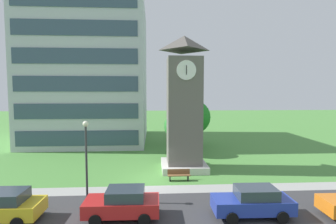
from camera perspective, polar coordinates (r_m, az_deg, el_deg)
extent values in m
plane|color=#4C893D|center=(21.65, -3.10, -14.65)|extent=(160.00, 160.00, 0.00)
cube|color=#38383A|center=(15.83, -2.95, -22.05)|extent=(120.00, 7.20, 0.01)
cube|color=#9E9E99|center=(19.87, -3.07, -16.41)|extent=(120.00, 1.60, 0.01)
cube|color=#B7BCC6|center=(40.36, -16.16, 7.79)|extent=(15.54, 15.85, 19.20)
cube|color=#384C60|center=(32.99, -18.93, -5.40)|extent=(14.30, 0.10, 1.80)
cube|color=#384C60|center=(32.62, -19.07, 0.15)|extent=(14.30, 0.10, 1.80)
cube|color=#384C60|center=(32.56, -19.21, 5.78)|extent=(14.30, 0.10, 1.80)
cube|color=#384C60|center=(32.81, -19.35, 11.37)|extent=(14.30, 0.10, 1.80)
cube|color=#384C60|center=(33.36, -19.49, 16.83)|extent=(14.30, 0.10, 1.80)
cube|color=#605B56|center=(23.88, 3.46, -0.47)|extent=(2.99, 2.99, 10.09)
cube|color=beige|center=(24.74, 3.41, -11.49)|extent=(4.03, 4.03, 0.60)
pyramid|color=#4D4945|center=(24.20, 3.53, 14.65)|extent=(3.29, 3.29, 1.29)
cylinder|color=white|center=(22.34, 3.99, 9.03)|extent=(1.64, 0.12, 1.64)
cylinder|color=white|center=(24.11, 7.21, 8.66)|extent=(0.12, 1.64, 1.64)
cube|color=black|center=(22.28, 4.01, 9.43)|extent=(0.03, 0.08, 0.49)
cube|color=black|center=(22.26, 4.01, 9.05)|extent=(0.06, 0.02, 0.74)
cube|color=brown|center=(21.54, 2.38, -13.48)|extent=(1.81, 0.50, 0.06)
cube|color=brown|center=(21.68, 2.31, -12.73)|extent=(1.80, 0.07, 0.40)
cube|color=black|center=(21.55, 0.41, -14.11)|extent=(0.09, 0.43, 0.45)
cube|color=black|center=(21.70, 4.32, -13.98)|extent=(0.09, 0.43, 0.45)
cylinder|color=#333338|center=(17.85, -17.20, -10.82)|extent=(0.14, 0.14, 4.86)
sphere|color=#F2EFCC|center=(17.36, -17.40, -2.47)|extent=(0.36, 0.36, 0.36)
cylinder|color=#513823|center=(34.56, 5.49, -5.51)|extent=(0.41, 0.41, 2.30)
sphere|color=#238226|center=(34.21, 5.53, -1.07)|extent=(4.37, 4.37, 4.37)
cylinder|color=#513823|center=(29.57, 2.09, -7.22)|extent=(0.35, 0.35, 2.24)
sphere|color=#2C7C2F|center=(29.21, 2.10, -3.02)|extent=(3.03, 3.03, 3.03)
cube|color=gold|center=(17.74, -32.41, -17.25)|extent=(4.31, 1.95, 0.76)
cube|color=#2D3842|center=(17.41, -31.87, -15.26)|extent=(2.17, 1.69, 0.60)
cylinder|color=black|center=(16.54, -29.79, -20.18)|extent=(0.66, 0.23, 0.66)
cylinder|color=black|center=(18.06, -26.98, -17.95)|extent=(0.66, 0.23, 0.66)
cube|color=red|center=(15.82, -9.90, -19.31)|extent=(4.16, 1.94, 0.76)
cube|color=#2D3842|center=(15.53, -9.15, -17.04)|extent=(2.09, 1.68, 0.60)
cylinder|color=black|center=(15.37, -15.46, -21.70)|extent=(0.66, 0.23, 0.66)
cylinder|color=black|center=(17.00, -14.00, -19.04)|extent=(0.66, 0.23, 0.66)
cylinder|color=black|center=(15.04, -5.14, -22.16)|extent=(0.66, 0.23, 0.66)
cylinder|color=black|center=(16.70, -4.84, -19.36)|extent=(0.66, 0.23, 0.66)
cube|color=#23389E|center=(16.47, 17.66, -18.46)|extent=(4.44, 1.81, 0.76)
cube|color=#2D3842|center=(16.30, 18.47, -16.16)|extent=(2.23, 1.56, 0.60)
cylinder|color=black|center=(15.49, 13.68, -21.45)|extent=(0.66, 0.23, 0.66)
cylinder|color=black|center=(16.99, 11.99, -19.02)|extent=(0.66, 0.23, 0.66)
cylinder|color=black|center=(16.41, 23.50, -20.15)|extent=(0.66, 0.23, 0.66)
cylinder|color=black|center=(17.83, 20.98, -18.06)|extent=(0.66, 0.23, 0.66)
cylinder|color=black|center=(19.08, 31.36, -16.90)|extent=(0.66, 0.23, 0.66)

